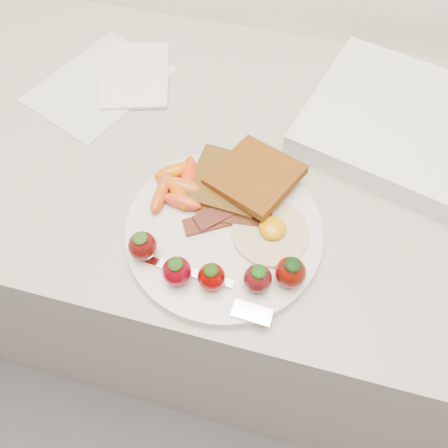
# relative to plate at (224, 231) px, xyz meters

# --- Properties ---
(counter) EXTENTS (2.00, 0.60, 0.90)m
(counter) POSITION_rel_plate_xyz_m (-0.03, 0.15, -0.46)
(counter) COLOR gray
(counter) RESTS_ON ground
(plate) EXTENTS (0.27, 0.27, 0.02)m
(plate) POSITION_rel_plate_xyz_m (0.00, 0.00, 0.00)
(plate) COLOR silver
(plate) RESTS_ON counter
(toast_lower) EXTENTS (0.11, 0.11, 0.01)m
(toast_lower) POSITION_rel_plate_xyz_m (-0.01, 0.07, 0.02)
(toast_lower) COLOR #331D04
(toast_lower) RESTS_ON plate
(toast_upper) EXTENTS (0.14, 0.14, 0.03)m
(toast_upper) POSITION_rel_plate_xyz_m (0.02, 0.08, 0.03)
(toast_upper) COLOR #4C2605
(toast_upper) RESTS_ON toast_lower
(fried_egg) EXTENTS (0.13, 0.13, 0.02)m
(fried_egg) POSITION_rel_plate_xyz_m (0.06, 0.01, 0.01)
(fried_egg) COLOR silver
(fried_egg) RESTS_ON plate
(bacon_strips) EXTENTS (0.12, 0.10, 0.01)m
(bacon_strips) POSITION_rel_plate_xyz_m (0.00, 0.02, 0.01)
(bacon_strips) COLOR #47090C
(bacon_strips) RESTS_ON plate
(baby_carrots) EXTENTS (0.09, 0.11, 0.02)m
(baby_carrots) POSITION_rel_plate_xyz_m (-0.08, 0.04, 0.02)
(baby_carrots) COLOR #C95E16
(baby_carrots) RESTS_ON plate
(strawberries) EXTENTS (0.23, 0.07, 0.05)m
(strawberries) POSITION_rel_plate_xyz_m (0.01, -0.07, 0.03)
(strawberries) COLOR #550807
(strawberries) RESTS_ON plate
(fork) EXTENTS (0.17, 0.05, 0.00)m
(fork) POSITION_rel_plate_xyz_m (0.01, -0.09, 0.01)
(fork) COLOR white
(fork) RESTS_ON plate
(paper_sheet) EXTENTS (0.24, 0.27, 0.00)m
(paper_sheet) POSITION_rel_plate_xyz_m (-0.28, 0.23, -0.01)
(paper_sheet) COLOR silver
(paper_sheet) RESTS_ON counter
(notepad) EXTENTS (0.16, 0.19, 0.01)m
(notepad) POSITION_rel_plate_xyz_m (-0.23, 0.27, -0.00)
(notepad) COLOR white
(notepad) RESTS_ON paper_sheet
(appliance) EXTENTS (0.39, 0.34, 0.04)m
(appliance) POSITION_rel_plate_xyz_m (0.25, 0.25, 0.01)
(appliance) COLOR white
(appliance) RESTS_ON counter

